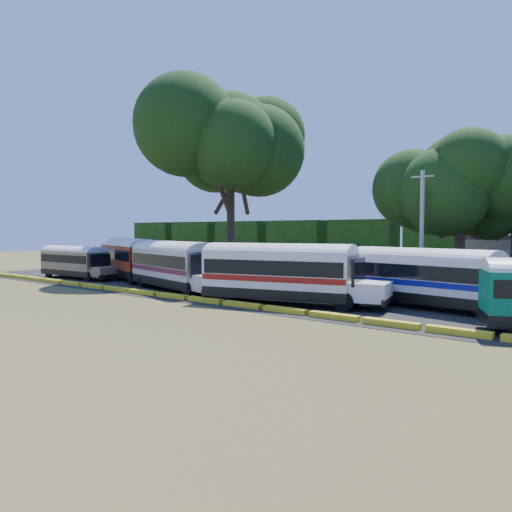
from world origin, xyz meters
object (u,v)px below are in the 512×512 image
Objects in this scene: bus_beige at (75,260)px; bus_red at (131,256)px; tree_west at (231,141)px; bus_cream_west at (175,263)px; bus_white_red at (282,270)px.

bus_beige is 0.79× the size of bus_red.
bus_beige is 18.92m from tree_west.
tree_west is (-6.57, 13.28, 11.31)m from bus_cream_west.
bus_white_red is at bearing 12.09° from bus_cream_west.
bus_beige is 23.99m from bus_white_red.
tree_west reaches higher than bus_white_red.
bus_white_red is 0.63× the size of tree_west.
bus_red is at bearing -103.77° from tree_west.
tree_west is (7.44, 12.92, 11.65)m from bus_beige.
bus_cream_west is (14.01, -0.36, 0.34)m from bus_beige.
bus_white_red is at bearing -4.26° from bus_beige.
bus_white_red is 24.29m from tree_west.
bus_white_red reaches higher than bus_cream_west.
tree_west reaches higher than bus_beige.
tree_west reaches higher than bus_red.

